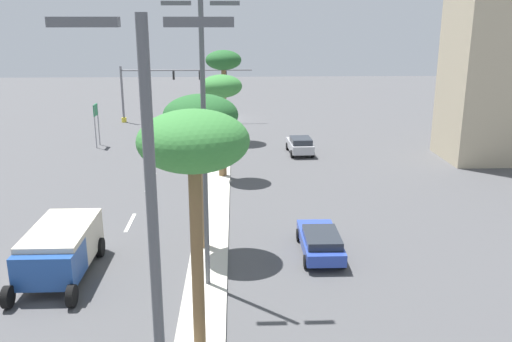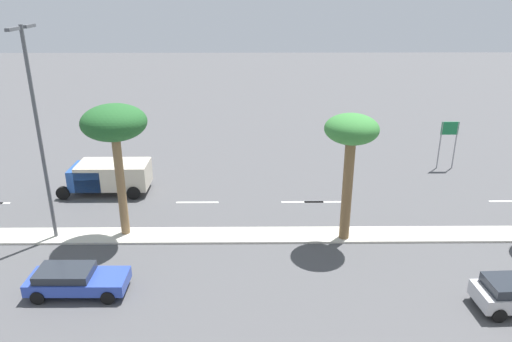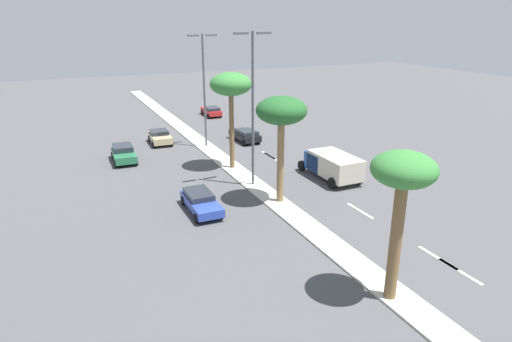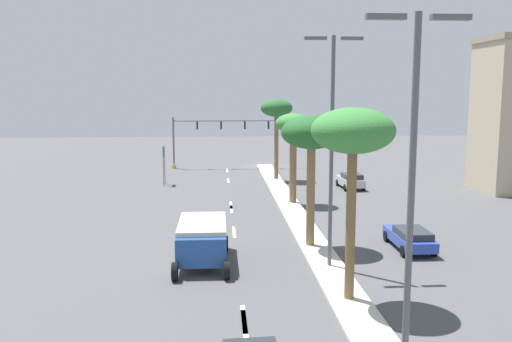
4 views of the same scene
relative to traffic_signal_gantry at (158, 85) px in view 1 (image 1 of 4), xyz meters
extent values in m
plane|color=#4C4C4F|center=(-6.95, 33.63, -3.98)|extent=(160.00, 160.00, 0.00)
cube|color=silver|center=(-2.33, 2.23, -3.97)|extent=(0.20, 2.80, 0.01)
cube|color=silver|center=(-2.33, 9.45, -3.97)|extent=(0.20, 2.80, 0.01)
cube|color=silver|center=(-2.33, 21.82, -3.97)|extent=(0.20, 2.80, 0.01)
cube|color=silver|center=(-2.33, 23.34, -3.97)|extent=(0.20, 2.80, 0.01)
cube|color=silver|center=(-2.33, 30.33, -3.97)|extent=(0.20, 2.80, 0.01)
cylinder|color=slate|center=(3.89, 0.00, -0.96)|extent=(0.24, 0.24, 6.04)
cylinder|color=gold|center=(3.89, 0.00, -3.73)|extent=(0.53, 0.53, 0.50)
cylinder|color=slate|center=(-3.10, 0.00, 1.62)|extent=(13.99, 0.16, 0.16)
cube|color=black|center=(1.10, 0.00, 1.07)|extent=(0.20, 0.32, 0.90)
sphere|color=yellow|center=(1.10, -0.12, 1.07)|extent=(0.18, 0.18, 0.18)
cube|color=black|center=(-1.70, 0.00, 1.07)|extent=(0.20, 0.32, 0.90)
sphere|color=yellow|center=(-1.70, -0.12, 1.07)|extent=(0.18, 0.18, 0.18)
cube|color=black|center=(-4.50, 0.00, 1.07)|extent=(0.20, 0.32, 0.90)
sphere|color=yellow|center=(-4.50, -0.12, 1.07)|extent=(0.18, 0.18, 0.18)
cube|color=black|center=(-7.30, 0.00, 1.07)|extent=(0.20, 0.32, 0.90)
sphere|color=yellow|center=(-7.30, -0.12, 1.07)|extent=(0.18, 0.18, 0.18)
cylinder|color=gray|center=(3.92, 10.95, -2.09)|extent=(0.10, 0.10, 3.77)
cylinder|color=gray|center=(3.92, 12.15, -2.09)|extent=(0.10, 0.10, 3.77)
cube|color=#19723F|center=(3.92, 11.55, -0.71)|extent=(0.08, 1.33, 1.01)
cylinder|color=brown|center=(-7.26, 9.34, -0.52)|extent=(0.42, 0.42, 6.67)
ellipsoid|color=#235B28|center=(-7.26, 9.34, 3.38)|extent=(3.23, 3.23, 1.78)
cylinder|color=brown|center=(-7.34, 21.49, -0.92)|extent=(0.56, 0.56, 5.88)
ellipsoid|color=#387F38|center=(-7.34, 21.49, 2.53)|extent=(2.86, 2.86, 1.58)
cylinder|color=olive|center=(-6.67, 34.00, -0.87)|extent=(0.49, 0.49, 5.97)
ellipsoid|color=#235B28|center=(-6.67, 34.00, 2.73)|extent=(3.50, 3.50, 1.92)
cylinder|color=brown|center=(-6.97, 42.46, -0.53)|extent=(0.41, 0.41, 6.65)
ellipsoid|color=#387F38|center=(-6.97, 42.46, 3.41)|extent=(3.51, 3.51, 1.93)
cylinder|color=#515459|center=(-7.04, 37.89, 1.94)|extent=(0.20, 0.20, 11.60)
cube|color=#515459|center=(-7.94, 37.89, 7.59)|extent=(1.10, 0.24, 0.16)
cube|color=#515459|center=(-6.14, 37.89, 7.59)|extent=(1.10, 0.24, 0.16)
cylinder|color=#515459|center=(-6.83, 50.02, 1.66)|extent=(0.20, 0.20, 11.03)
cube|color=#515459|center=(-7.73, 50.02, 7.02)|extent=(1.10, 0.24, 0.16)
cube|color=#515459|center=(-5.93, 50.02, 7.02)|extent=(1.10, 0.24, 0.16)
cube|color=#2D47AD|center=(-12.31, 34.80, -3.37)|extent=(1.82, 4.55, 0.57)
cube|color=#262B33|center=(-12.30, 35.37, -2.90)|extent=(1.62, 2.51, 0.38)
cylinder|color=black|center=(-11.47, 33.21, -3.66)|extent=(0.22, 0.64, 0.64)
cylinder|color=black|center=(-13.16, 33.22, -3.66)|extent=(0.22, 0.64, 0.64)
cylinder|color=black|center=(-11.45, 36.38, -3.66)|extent=(0.22, 0.64, 0.64)
cylinder|color=black|center=(-13.14, 36.40, -3.66)|extent=(0.22, 0.64, 0.64)
cube|color=#B2B2B7|center=(-13.67, 14.82, -3.31)|extent=(1.96, 4.01, 0.69)
cube|color=#262B33|center=(-13.69, 15.31, -2.74)|extent=(1.70, 2.23, 0.45)
cylinder|color=black|center=(-12.76, 13.48, -3.66)|extent=(0.25, 0.65, 0.64)
cylinder|color=black|center=(-14.45, 13.40, -3.66)|extent=(0.25, 0.65, 0.64)
cylinder|color=black|center=(-12.88, 16.23, -3.66)|extent=(0.25, 0.65, 0.64)
cylinder|color=black|center=(-14.57, 16.15, -3.66)|extent=(0.25, 0.65, 0.64)
cube|color=#234C99|center=(-0.48, 37.95, -2.80)|extent=(2.50, 2.24, 1.44)
cube|color=beige|center=(-0.48, 36.20, -2.69)|extent=(2.50, 4.76, 1.68)
cylinder|color=black|center=(-1.73, 39.38, -3.53)|extent=(0.28, 0.90, 0.90)
cylinder|color=black|center=(0.77, 39.38, -3.53)|extent=(0.28, 0.90, 0.90)
cylinder|color=black|center=(-1.73, 34.66, -3.53)|extent=(0.28, 0.90, 0.90)
cylinder|color=black|center=(0.77, 34.66, -3.53)|extent=(0.28, 0.90, 0.90)
camera|label=1|loc=(-8.28, 58.86, 7.10)|focal=37.96mm
camera|label=2|loc=(-31.44, 26.69, 9.54)|focal=33.84mm
camera|label=3|loc=(-20.60, 7.81, 8.68)|focal=31.20mm
camera|label=4|loc=(-1.39, 65.06, 5.03)|focal=38.73mm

